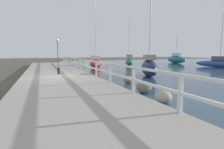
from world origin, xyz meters
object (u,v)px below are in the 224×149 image
at_px(dock_lamp, 58,45).
at_px(sailboat_green, 129,61).
at_px(mooring_bollard, 59,71).
at_px(sailboat_red, 96,63).
at_px(sailboat_teal, 176,59).
at_px(sailboat_navy, 149,67).
at_px(sailboat_blue, 220,63).

relative_size(dock_lamp, sailboat_green, 0.45).
distance_m(mooring_bollard, sailboat_red, 9.63).
bearing_deg(dock_lamp, sailboat_teal, 8.24).
bearing_deg(sailboat_navy, sailboat_teal, 66.88).
xyz_separation_m(sailboat_teal, sailboat_green, (-11.12, -2.48, -0.09)).
height_order(sailboat_teal, sailboat_navy, sailboat_navy).
bearing_deg(sailboat_green, sailboat_blue, -18.55).
bearing_deg(sailboat_teal, sailboat_blue, -87.77).
bearing_deg(sailboat_teal, mooring_bollard, -138.53).
distance_m(sailboat_red, sailboat_blue, 16.16).
bearing_deg(sailboat_blue, sailboat_green, 117.70).
xyz_separation_m(sailboat_teal, sailboat_navy, (-15.21, -13.76, 0.00)).
height_order(mooring_bollard, sailboat_green, sailboat_green).
relative_size(mooring_bollard, sailboat_green, 0.07).
distance_m(mooring_bollard, sailboat_navy, 7.12).
bearing_deg(sailboat_green, dock_lamp, -156.38).
xyz_separation_m(sailboat_red, sailboat_green, (5.80, 1.93, 0.02)).
relative_size(dock_lamp, sailboat_teal, 0.56).
height_order(sailboat_teal, sailboat_green, sailboat_green).
distance_m(sailboat_teal, sailboat_red, 17.48).
height_order(sailboat_blue, sailboat_green, sailboat_green).
bearing_deg(dock_lamp, sailboat_navy, -59.77).
relative_size(sailboat_navy, sailboat_blue, 1.07).
relative_size(mooring_bollard, dock_lamp, 0.15).
bearing_deg(sailboat_blue, mooring_bollard, 163.28).
distance_m(dock_lamp, sailboat_teal, 21.74).
relative_size(mooring_bollard, sailboat_blue, 0.07).
bearing_deg(sailboat_red, sailboat_blue, -2.68).
bearing_deg(sailboat_navy, sailboat_green, 94.83).
bearing_deg(sailboat_red, dock_lamp, -178.66).
relative_size(dock_lamp, sailboat_red, 0.41).
bearing_deg(sailboat_blue, sailboat_navy, 172.09).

